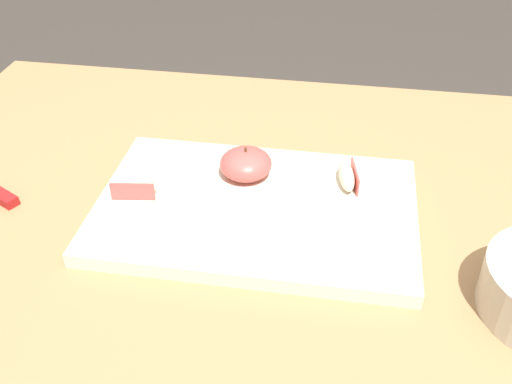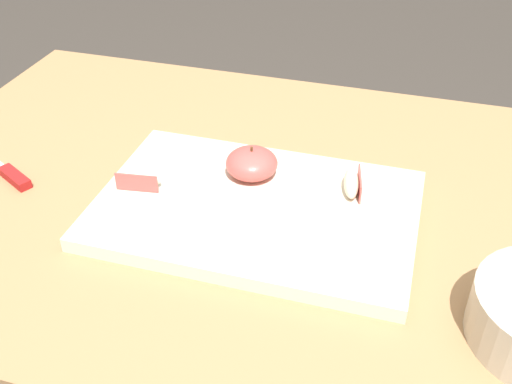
# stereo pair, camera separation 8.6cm
# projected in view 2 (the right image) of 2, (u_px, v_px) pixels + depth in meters

# --- Properties ---
(dining_table) EXTENTS (1.18, 0.80, 0.76)m
(dining_table) POSITION_uv_depth(u_px,v_px,m) (255.00, 252.00, 1.00)
(dining_table) COLOR #9E754C
(dining_table) RESTS_ON ground_plane
(cutting_board) EXTENTS (0.45, 0.30, 0.02)m
(cutting_board) POSITION_uv_depth(u_px,v_px,m) (256.00, 209.00, 0.88)
(cutting_board) COLOR beige
(cutting_board) RESTS_ON dining_table
(apple_half_skin_up) EXTENTS (0.08, 0.08, 0.05)m
(apple_half_skin_up) POSITION_uv_depth(u_px,v_px,m) (252.00, 163.00, 0.92)
(apple_half_skin_up) COLOR #D14C47
(apple_half_skin_up) RESTS_ON cutting_board
(apple_wedge_right) EXTENTS (0.07, 0.03, 0.03)m
(apple_wedge_right) POSITION_uv_depth(u_px,v_px,m) (139.00, 179.00, 0.90)
(apple_wedge_right) COLOR beige
(apple_wedge_right) RESTS_ON cutting_board
(apple_wedge_near_knife) EXTENTS (0.04, 0.07, 0.03)m
(apple_wedge_near_knife) POSITION_uv_depth(u_px,v_px,m) (352.00, 183.00, 0.89)
(apple_wedge_near_knife) COLOR beige
(apple_wedge_near_knife) RESTS_ON cutting_board
(paring_knife) EXTENTS (0.15, 0.09, 0.01)m
(paring_knife) POSITION_uv_depth(u_px,v_px,m) (11.00, 175.00, 0.96)
(paring_knife) COLOR silver
(paring_knife) RESTS_ON dining_table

